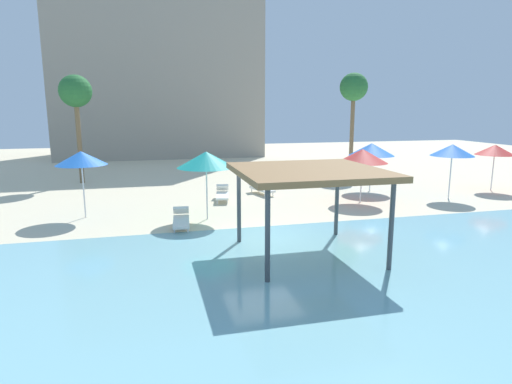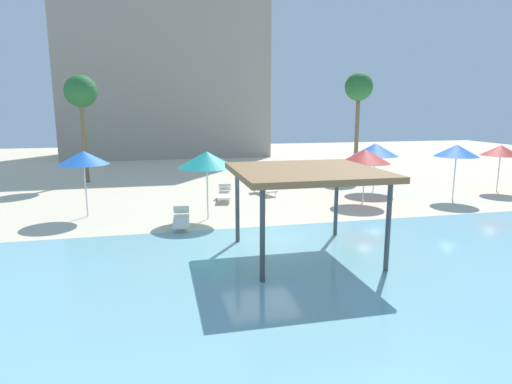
{
  "view_description": "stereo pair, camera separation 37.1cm",
  "coord_description": "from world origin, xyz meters",
  "px_view_note": "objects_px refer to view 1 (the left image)",
  "views": [
    {
      "loc": [
        -3.73,
        -13.88,
        4.49
      ],
      "look_at": [
        0.28,
        2.0,
        1.3
      ],
      "focal_mm": 30.19,
      "sensor_mm": 36.0,
      "label": 1
    },
    {
      "loc": [
        -3.37,
        -13.97,
        4.49
      ],
      "look_at": [
        0.28,
        2.0,
        1.3
      ],
      "focal_mm": 30.19,
      "sensor_mm": 36.0,
      "label": 2
    }
  ],
  "objects_px": {
    "beach_umbrella_blue_1": "(81,158)",
    "lounge_chair_1": "(260,188)",
    "beach_umbrella_red_0": "(362,156)",
    "beach_umbrella_blue_4": "(372,149)",
    "shade_pavilion": "(309,174)",
    "palm_tree_1": "(354,90)",
    "beach_umbrella_blue_5": "(452,150)",
    "beach_umbrella_red_3": "(495,150)",
    "palm_tree_0": "(76,94)",
    "lounge_chair_0": "(181,219)",
    "beach_umbrella_teal_2": "(206,160)",
    "lounge_chair_2": "(222,194)"
  },
  "relations": [
    {
      "from": "beach_umbrella_blue_1",
      "to": "lounge_chair_1",
      "type": "height_order",
      "value": "beach_umbrella_blue_1"
    },
    {
      "from": "beach_umbrella_red_0",
      "to": "beach_umbrella_blue_4",
      "type": "relative_size",
      "value": 0.98
    },
    {
      "from": "shade_pavilion",
      "to": "palm_tree_1",
      "type": "bearing_deg",
      "value": 59.53
    },
    {
      "from": "beach_umbrella_blue_1",
      "to": "shade_pavilion",
      "type": "bearing_deg",
      "value": -42.71
    },
    {
      "from": "beach_umbrella_blue_5",
      "to": "palm_tree_1",
      "type": "xyz_separation_m",
      "value": [
        -0.87,
        9.24,
        3.29
      ]
    },
    {
      "from": "beach_umbrella_red_3",
      "to": "lounge_chair_1",
      "type": "distance_m",
      "value": 13.04
    },
    {
      "from": "shade_pavilion",
      "to": "beach_umbrella_red_3",
      "type": "xyz_separation_m",
      "value": [
        13.82,
        7.67,
        -0.29
      ]
    },
    {
      "from": "shade_pavilion",
      "to": "beach_umbrella_blue_1",
      "type": "height_order",
      "value": "beach_umbrella_blue_1"
    },
    {
      "from": "shade_pavilion",
      "to": "beach_umbrella_red_3",
      "type": "relative_size",
      "value": 1.67
    },
    {
      "from": "palm_tree_1",
      "to": "palm_tree_0",
      "type": "bearing_deg",
      "value": 179.16
    },
    {
      "from": "lounge_chair_0",
      "to": "palm_tree_1",
      "type": "xyz_separation_m",
      "value": [
        12.7,
        11.4,
        5.41
      ]
    },
    {
      "from": "lounge_chair_1",
      "to": "palm_tree_0",
      "type": "xyz_separation_m",
      "value": [
        -9.74,
        5.96,
        5.01
      ]
    },
    {
      "from": "beach_umbrella_teal_2",
      "to": "lounge_chair_0",
      "type": "height_order",
      "value": "beach_umbrella_teal_2"
    },
    {
      "from": "beach_umbrella_teal_2",
      "to": "beach_umbrella_blue_4",
      "type": "xyz_separation_m",
      "value": [
        9.58,
        4.0,
        -0.17
      ]
    },
    {
      "from": "beach_umbrella_red_0",
      "to": "lounge_chair_2",
      "type": "distance_m",
      "value": 7.06
    },
    {
      "from": "beach_umbrella_blue_1",
      "to": "palm_tree_0",
      "type": "xyz_separation_m",
      "value": [
        -1.32,
        9.11,
        2.84
      ]
    },
    {
      "from": "beach_umbrella_red_3",
      "to": "beach_umbrella_blue_4",
      "type": "distance_m",
      "value": 6.8
    },
    {
      "from": "beach_umbrella_red_3",
      "to": "palm_tree_0",
      "type": "distance_m",
      "value": 24.09
    },
    {
      "from": "shade_pavilion",
      "to": "beach_umbrella_blue_5",
      "type": "height_order",
      "value": "beach_umbrella_blue_5"
    },
    {
      "from": "beach_umbrella_blue_1",
      "to": "palm_tree_1",
      "type": "bearing_deg",
      "value": 28.24
    },
    {
      "from": "palm_tree_1",
      "to": "beach_umbrella_blue_4",
      "type": "bearing_deg",
      "value": -107.21
    },
    {
      "from": "beach_umbrella_red_3",
      "to": "shade_pavilion",
      "type": "bearing_deg",
      "value": -150.96
    },
    {
      "from": "beach_umbrella_red_0",
      "to": "beach_umbrella_red_3",
      "type": "bearing_deg",
      "value": 6.32
    },
    {
      "from": "shade_pavilion",
      "to": "palm_tree_1",
      "type": "relative_size",
      "value": 0.62
    },
    {
      "from": "shade_pavilion",
      "to": "lounge_chair_0",
      "type": "xyz_separation_m",
      "value": [
        -3.53,
        4.18,
        -2.22
      ]
    },
    {
      "from": "lounge_chair_2",
      "to": "palm_tree_1",
      "type": "bearing_deg",
      "value": 134.09
    },
    {
      "from": "beach_umbrella_red_3",
      "to": "palm_tree_0",
      "type": "xyz_separation_m",
      "value": [
        -22.45,
        8.17,
        3.08
      ]
    },
    {
      "from": "shade_pavilion",
      "to": "beach_umbrella_blue_5",
      "type": "xyz_separation_m",
      "value": [
        10.04,
        6.34,
        -0.1
      ]
    },
    {
      "from": "beach_umbrella_blue_4",
      "to": "lounge_chair_1",
      "type": "xyz_separation_m",
      "value": [
        -6.09,
        0.67,
        -1.96
      ]
    },
    {
      "from": "beach_umbrella_blue_1",
      "to": "beach_umbrella_blue_5",
      "type": "bearing_deg",
      "value": -1.31
    },
    {
      "from": "palm_tree_1",
      "to": "lounge_chair_2",
      "type": "bearing_deg",
      "value": -146.41
    },
    {
      "from": "beach_umbrella_red_0",
      "to": "lounge_chair_2",
      "type": "height_order",
      "value": "beach_umbrella_red_0"
    },
    {
      "from": "beach_umbrella_blue_5",
      "to": "palm_tree_1",
      "type": "distance_m",
      "value": 9.85
    },
    {
      "from": "palm_tree_0",
      "to": "lounge_chair_0",
      "type": "bearing_deg",
      "value": -66.41
    },
    {
      "from": "beach_umbrella_blue_1",
      "to": "beach_umbrella_teal_2",
      "type": "bearing_deg",
      "value": -17.16
    },
    {
      "from": "lounge_chair_1",
      "to": "lounge_chair_2",
      "type": "xyz_separation_m",
      "value": [
        -2.26,
        -1.16,
        0.0
      ]
    },
    {
      "from": "beach_umbrella_blue_4",
      "to": "palm_tree_0",
      "type": "bearing_deg",
      "value": 157.28
    },
    {
      "from": "shade_pavilion",
      "to": "beach_umbrella_blue_1",
      "type": "bearing_deg",
      "value": 137.29
    },
    {
      "from": "beach_umbrella_teal_2",
      "to": "palm_tree_1",
      "type": "xyz_separation_m",
      "value": [
        11.55,
        10.36,
        3.28
      ]
    },
    {
      "from": "shade_pavilion",
      "to": "palm_tree_0",
      "type": "relative_size",
      "value": 0.66
    },
    {
      "from": "beach_umbrella_blue_1",
      "to": "lounge_chair_1",
      "type": "bearing_deg",
      "value": 20.54
    },
    {
      "from": "beach_umbrella_blue_4",
      "to": "palm_tree_0",
      "type": "distance_m",
      "value": 17.42
    },
    {
      "from": "palm_tree_0",
      "to": "shade_pavilion",
      "type": "bearing_deg",
      "value": -61.44
    },
    {
      "from": "beach_umbrella_blue_5",
      "to": "lounge_chair_1",
      "type": "relative_size",
      "value": 1.38
    },
    {
      "from": "beach_umbrella_red_0",
      "to": "lounge_chair_0",
      "type": "distance_m",
      "value": 9.43
    },
    {
      "from": "shade_pavilion",
      "to": "beach_umbrella_blue_4",
      "type": "bearing_deg",
      "value": 52.02
    },
    {
      "from": "shade_pavilion",
      "to": "lounge_chair_1",
      "type": "distance_m",
      "value": 10.2
    },
    {
      "from": "lounge_chair_2",
      "to": "palm_tree_1",
      "type": "height_order",
      "value": "palm_tree_1"
    },
    {
      "from": "beach_umbrella_blue_5",
      "to": "palm_tree_0",
      "type": "xyz_separation_m",
      "value": [
        -18.66,
        9.5,
        2.89
      ]
    },
    {
      "from": "beach_umbrella_blue_5",
      "to": "beach_umbrella_blue_1",
      "type": "bearing_deg",
      "value": 178.69
    }
  ]
}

